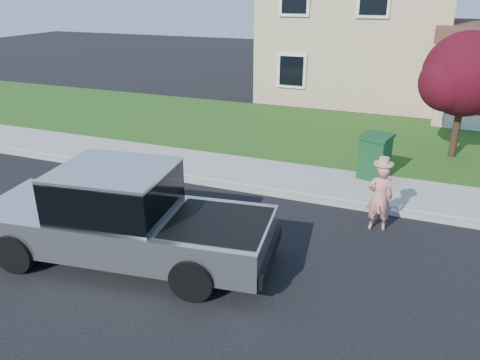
% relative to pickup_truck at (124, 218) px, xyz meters
% --- Properties ---
extents(ground, '(80.00, 80.00, 0.00)m').
position_rel_pickup_truck_xyz_m(ground, '(1.68, 1.06, -0.89)').
color(ground, black).
rests_on(ground, ground).
extents(curb, '(40.00, 0.20, 0.12)m').
position_rel_pickup_truck_xyz_m(curb, '(2.68, 3.96, -0.83)').
color(curb, gray).
rests_on(curb, ground).
extents(sidewalk, '(40.00, 2.00, 0.15)m').
position_rel_pickup_truck_xyz_m(sidewalk, '(2.68, 5.06, -0.81)').
color(sidewalk, gray).
rests_on(sidewalk, ground).
extents(lawn, '(40.00, 7.00, 0.10)m').
position_rel_pickup_truck_xyz_m(lawn, '(2.68, 9.56, -0.84)').
color(lawn, '#1A4A15').
rests_on(lawn, ground).
extents(house, '(14.00, 11.30, 6.85)m').
position_rel_pickup_truck_xyz_m(house, '(3.00, 17.44, 2.28)').
color(house, tan).
rests_on(house, ground).
extents(pickup_truck, '(5.98, 2.68, 1.90)m').
position_rel_pickup_truck_xyz_m(pickup_truck, '(0.00, 0.00, 0.00)').
color(pickup_truck, black).
rests_on(pickup_truck, ground).
extents(woman, '(0.62, 0.47, 1.68)m').
position_rel_pickup_truck_xyz_m(woman, '(4.45, 3.07, -0.09)').
color(woman, tan).
rests_on(woman, ground).
extents(ornamental_tree, '(2.75, 2.48, 3.77)m').
position_rel_pickup_truck_xyz_m(ornamental_tree, '(6.13, 8.66, 1.62)').
color(ornamental_tree, black).
rests_on(ornamental_tree, lawn).
extents(trash_bin, '(0.91, 0.99, 1.20)m').
position_rel_pickup_truck_xyz_m(trash_bin, '(4.02, 5.84, -0.13)').
color(trash_bin, '#103E1C').
rests_on(trash_bin, sidewalk).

